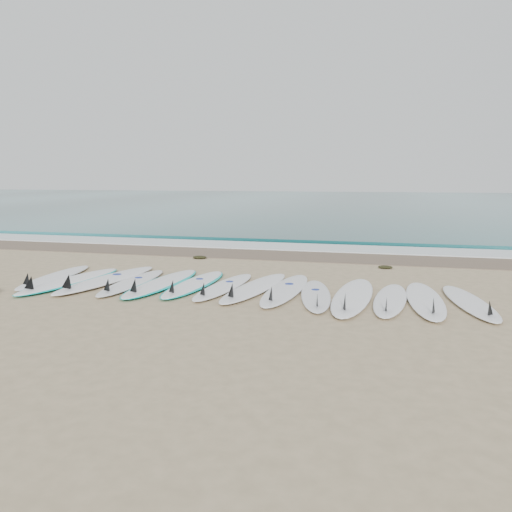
# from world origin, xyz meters

# --- Properties ---
(ground) EXTENTS (120.00, 120.00, 0.00)m
(ground) POSITION_xyz_m (0.00, 0.00, 0.00)
(ground) COLOR tan
(ocean) EXTENTS (120.00, 55.00, 0.03)m
(ocean) POSITION_xyz_m (0.00, 32.50, 0.01)
(ocean) COLOR #1F5F63
(ocean) RESTS_ON ground
(wet_sand_band) EXTENTS (120.00, 1.80, 0.01)m
(wet_sand_band) POSITION_xyz_m (0.00, 4.10, 0.01)
(wet_sand_band) COLOR brown
(wet_sand_band) RESTS_ON ground
(foam_band) EXTENTS (120.00, 1.40, 0.04)m
(foam_band) POSITION_xyz_m (0.00, 5.50, 0.02)
(foam_band) COLOR silver
(foam_band) RESTS_ON ground
(wave_crest) EXTENTS (120.00, 1.00, 0.10)m
(wave_crest) POSITION_xyz_m (0.00, 7.00, 0.05)
(wave_crest) COLOR #1F5F63
(wave_crest) RESTS_ON ground
(surfboard_0) EXTENTS (0.75, 2.49, 0.31)m
(surfboard_0) POSITION_xyz_m (-3.65, 0.04, 0.05)
(surfboard_0) COLOR white
(surfboard_0) RESTS_ON ground
(surfboard_1) EXTENTS (0.94, 2.69, 0.33)m
(surfboard_1) POSITION_xyz_m (-3.15, -0.18, 0.05)
(surfboard_1) COLOR white
(surfboard_1) RESTS_ON ground
(surfboard_2) EXTENTS (0.94, 2.90, 0.36)m
(surfboard_2) POSITION_xyz_m (-2.54, 0.03, 0.06)
(surfboard_2) COLOR white
(surfboard_2) RESTS_ON ground
(surfboard_3) EXTENTS (0.55, 2.43, 0.31)m
(surfboard_3) POSITION_xyz_m (-1.98, -0.05, 0.05)
(surfboard_3) COLOR silver
(surfboard_3) RESTS_ON ground
(surfboard_4) EXTENTS (0.76, 2.67, 0.34)m
(surfboard_4) POSITION_xyz_m (-1.43, 0.06, 0.05)
(surfboard_4) COLOR white
(surfboard_4) RESTS_ON ground
(surfboard_5) EXTENTS (0.69, 2.49, 0.31)m
(surfboard_5) POSITION_xyz_m (-0.84, 0.15, 0.05)
(surfboard_5) COLOR white
(surfboard_5) RESTS_ON ground
(surfboard_6) EXTENTS (0.71, 2.40, 0.30)m
(surfboard_6) POSITION_xyz_m (-0.25, 0.05, 0.05)
(surfboard_6) COLOR white
(surfboard_6) RESTS_ON ground
(surfboard_7) EXTENTS (0.93, 2.68, 0.34)m
(surfboard_7) POSITION_xyz_m (0.29, 0.08, 0.06)
(surfboard_7) COLOR white
(surfboard_7) RESTS_ON ground
(surfboard_8) EXTENTS (0.66, 2.65, 0.34)m
(surfboard_8) POSITION_xyz_m (0.84, 0.04, 0.06)
(surfboard_8) COLOR white
(surfboard_8) RESTS_ON ground
(surfboard_9) EXTENTS (0.82, 2.34, 0.29)m
(surfboard_9) POSITION_xyz_m (1.40, -0.20, 0.05)
(surfboard_9) COLOR silver
(surfboard_9) RESTS_ON ground
(surfboard_10) EXTENTS (0.74, 2.83, 0.36)m
(surfboard_10) POSITION_xyz_m (1.98, -0.18, 0.06)
(surfboard_10) COLOR white
(surfboard_10) RESTS_ON ground
(surfboard_11) EXTENTS (0.68, 2.36, 0.30)m
(surfboard_11) POSITION_xyz_m (2.56, -0.21, 0.05)
(surfboard_11) COLOR white
(surfboard_11) RESTS_ON ground
(surfboard_12) EXTENTS (0.63, 2.58, 0.33)m
(surfboard_12) POSITION_xyz_m (3.09, -0.11, 0.06)
(surfboard_12) COLOR white
(surfboard_12) RESTS_ON ground
(surfboard_13) EXTENTS (0.83, 2.38, 0.30)m
(surfboard_13) POSITION_xyz_m (3.74, -0.09, 0.05)
(surfboard_13) COLOR white
(surfboard_13) RESTS_ON ground
(seaweed_near) EXTENTS (0.34, 0.27, 0.07)m
(seaweed_near) POSITION_xyz_m (-1.84, 3.09, 0.03)
(seaweed_near) COLOR black
(seaweed_near) RESTS_ON ground
(seaweed_far) EXTENTS (0.31, 0.24, 0.06)m
(seaweed_far) POSITION_xyz_m (2.49, 2.83, 0.03)
(seaweed_far) COLOR black
(seaweed_far) RESTS_ON ground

